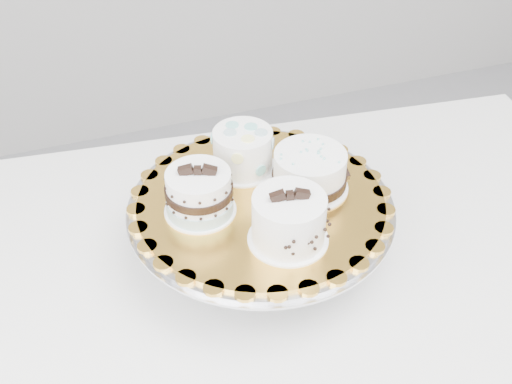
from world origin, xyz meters
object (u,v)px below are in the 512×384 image
object	(u,v)px
cake_swirl	(289,221)
cake_ribbon	(310,172)
cake_banded	(199,194)
cake_dots	(243,150)
cake_stand	(261,219)
table	(282,308)
cake_board	(261,201)

from	to	relation	value
cake_swirl	cake_ribbon	size ratio (longest dim) A/B	0.93
cake_banded	cake_dots	bearing A→B (deg)	59.88
cake_stand	cake_dots	distance (m)	0.11
table	cake_board	distance (m)	0.19
cake_board	cake_ribbon	world-z (taller)	cake_ribbon
cake_stand	cake_banded	xyz separation A→B (m)	(-0.09, 0.00, 0.07)
cake_stand	cake_banded	distance (m)	0.11
cake_stand	cake_swirl	bearing A→B (deg)	-85.96
cake_banded	cake_stand	bearing A→B (deg)	16.36
cake_dots	cake_swirl	bearing A→B (deg)	-104.96
cake_board	cake_swirl	world-z (taller)	cake_swirl
cake_stand	cake_swirl	size ratio (longest dim) A/B	3.42
cake_board	cake_swirl	xyz separation A→B (m)	(0.01, -0.09, 0.04)
cake_stand	cake_ribbon	size ratio (longest dim) A/B	3.18
cake_board	cake_dots	distance (m)	0.09
cake_swirl	cake_ribbon	world-z (taller)	cake_swirl
cake_stand	cake_dots	bearing A→B (deg)	90.43
cake_ribbon	table	bearing A→B (deg)	-135.73
cake_swirl	cake_dots	distance (m)	0.17
table	cake_ribbon	world-z (taller)	cake_ribbon
cake_swirl	cake_dots	world-z (taller)	cake_swirl
cake_board	cake_banded	distance (m)	0.10
cake_stand	cake_banded	size ratio (longest dim) A/B	3.39
table	cake_dots	distance (m)	0.26
cake_board	cake_swirl	distance (m)	0.10
cake_swirl	cake_dots	xyz separation A→B (m)	(-0.01, 0.17, -0.00)
table	cake_banded	bearing A→B (deg)	158.43
table	cake_board	size ratio (longest dim) A/B	3.56
cake_swirl	cake_ribbon	distance (m)	0.12
cake_stand	cake_banded	bearing A→B (deg)	177.07
cake_board	cake_dots	size ratio (longest dim) A/B	3.20
cake_swirl	cake_dots	size ratio (longest dim) A/B	1.02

